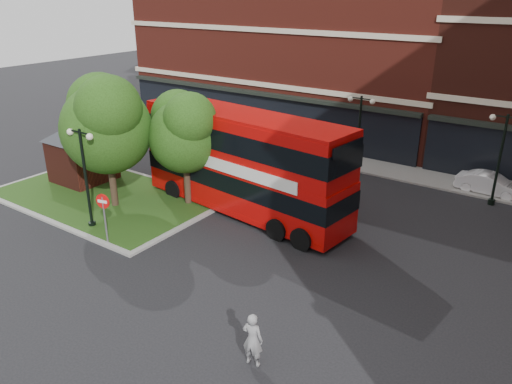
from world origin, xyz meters
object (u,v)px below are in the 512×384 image
Objects in this scene: bus at (243,156)px; car_white at (490,184)px; woman at (253,339)px; car_silver at (289,148)px.

car_white is at bearing 50.97° from bus.
woman is (7.11, -9.22, -2.09)m from bus.
woman is at bearing 173.89° from car_white.
car_silver is at bearing 113.71° from bus.
bus is at bearing -158.19° from car_silver.
woman is 20.78m from car_silver.
car_silver is 1.01× the size of car_white.
bus reaches higher than woman.
car_white is at bearing -81.51° from car_silver.
car_silver is at bearing -71.09° from woman.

